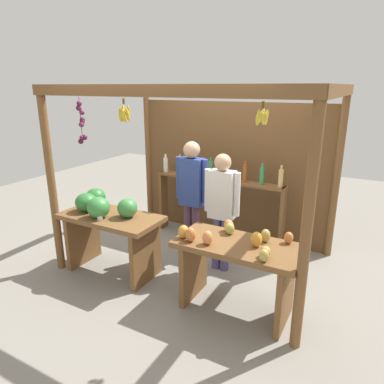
# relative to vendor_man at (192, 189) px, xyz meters

# --- Properties ---
(ground_plane) EXTENTS (12.00, 12.00, 0.00)m
(ground_plane) POSITION_rel_vendor_man_xyz_m (0.17, -0.09, -1.00)
(ground_plane) COLOR gray
(ground_plane) RESTS_ON ground
(market_stall) EXTENTS (3.24, 2.21, 2.37)m
(market_stall) POSITION_rel_vendor_man_xyz_m (0.16, 0.40, 0.39)
(market_stall) COLOR brown
(market_stall) RESTS_ON ground
(fruit_counter_left) EXTENTS (1.31, 0.65, 1.06)m
(fruit_counter_left) POSITION_rel_vendor_man_xyz_m (-0.76, -0.87, -0.29)
(fruit_counter_left) COLOR brown
(fruit_counter_left) RESTS_ON ground
(fruit_counter_right) EXTENTS (1.31, 0.64, 0.95)m
(fruit_counter_right) POSITION_rel_vendor_man_xyz_m (1.02, -0.88, -0.40)
(fruit_counter_right) COLOR brown
(fruit_counter_right) RESTS_ON ground
(bottle_shelf_unit) EXTENTS (2.08, 0.22, 1.35)m
(bottle_shelf_unit) POSITION_rel_vendor_man_xyz_m (0.08, 0.70, -0.19)
(bottle_shelf_unit) COLOR brown
(bottle_shelf_unit) RESTS_ON ground
(vendor_man) EXTENTS (0.48, 0.22, 1.66)m
(vendor_man) POSITION_rel_vendor_man_xyz_m (0.00, 0.00, 0.00)
(vendor_man) COLOR #57374E
(vendor_man) RESTS_ON ground
(vendor_woman) EXTENTS (0.48, 0.21, 1.56)m
(vendor_woman) POSITION_rel_vendor_man_xyz_m (0.52, -0.15, -0.07)
(vendor_woman) COLOR #4D477E
(vendor_woman) RESTS_ON ground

